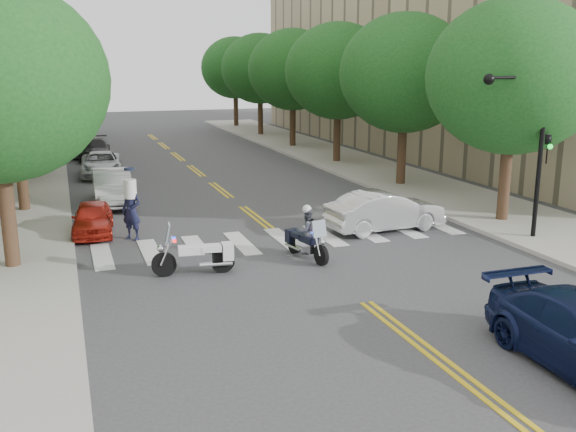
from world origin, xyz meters
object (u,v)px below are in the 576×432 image
motorcycle_parked (201,256)px  convertible (385,211)px  motorcycle_police (306,235)px  officer_standing (132,211)px

motorcycle_parked → convertible: 7.95m
convertible → motorcycle_parked: bearing=105.1°
motorcycle_police → motorcycle_parked: motorcycle_police is taller
motorcycle_parked → officer_standing: size_ratio=1.18×
motorcycle_police → motorcycle_parked: bearing=-6.0°
motorcycle_parked → officer_standing: bearing=24.2°
motorcycle_police → officer_standing: (-4.94, 4.13, 0.25)m
motorcycle_parked → officer_standing: officer_standing is taller
motorcycle_parked → convertible: size_ratio=0.55×
motorcycle_police → convertible: size_ratio=0.48×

